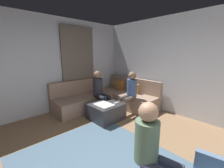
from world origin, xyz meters
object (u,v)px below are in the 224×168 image
Objects in this scene: sectional_couch at (108,98)px; person_on_couch_back at (130,91)px; coffee_mug at (105,98)px; game_remote at (116,103)px; person_on_couch_side at (100,90)px; person_on_armchair at (154,149)px; ottoman at (105,111)px.

person_on_couch_back reaches higher than sectional_couch.
sectional_couch is at bearing 130.52° from coffee_mug.
person_on_couch_side is (-0.66, -0.00, 0.23)m from game_remote.
sectional_couch is at bearing 3.74° from person_on_couch_back.
coffee_mug is at bearing -127.52° from person_on_armchair.
person_on_couch_side is at bearing 35.70° from person_on_couch_back.
sectional_couch is 3.08m from person_on_armchair.
person_on_couch_back is at bearing 73.75° from ottoman.
sectional_couch is 26.84× the size of coffee_mug.
person_on_armchair is (1.80, -1.16, 0.21)m from game_remote.
coffee_mug is at bearing 81.59° from person_on_couch_side.
coffee_mug is at bearing -174.29° from game_remote.
ottoman is at bearing -129.29° from game_remote.
person_on_armchair is at bearing -32.97° from game_remote.
ottoman is 0.87m from person_on_couch_back.
person_on_couch_back reaches higher than coffee_mug.
sectional_couch is 17.00× the size of game_remote.
person_on_couch_back is 2.43m from person_on_armchair.
coffee_mug is 0.63× the size of game_remote.
person_on_couch_back is at bearing 86.65° from game_remote.
coffee_mug reaches higher than game_remote.
sectional_couch is 2.16× the size of person_on_armchair.
game_remote is (0.81, -0.44, 0.15)m from sectional_couch.
person_on_armchair is at bearing 136.75° from person_on_couch_back.
person_on_couch_side reaches higher than coffee_mug.
person_on_armchair is at bearing -27.12° from coffee_mug.
person_on_couch_side is at bearing -71.57° from sectional_couch.
game_remote is at bearing 86.65° from person_on_couch_back.
person_on_couch_side is (-0.26, 0.04, 0.19)m from coffee_mug.
person_on_couch_side is at bearing -125.71° from person_on_armchair.
coffee_mug is at bearing 51.39° from person_on_couch_back.
ottoman is at bearing 65.67° from person_on_couch_side.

